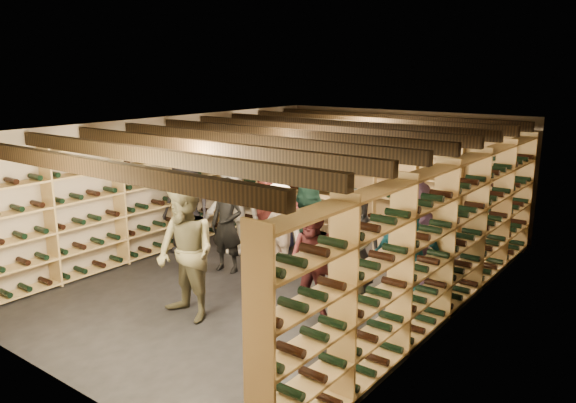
# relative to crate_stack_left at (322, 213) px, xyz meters

# --- Properties ---
(ground) EXTENTS (8.00, 8.00, 0.00)m
(ground) POSITION_rel_crate_stack_left_xyz_m (1.01, -2.53, -0.34)
(ground) COLOR black
(ground) RESTS_ON ground
(walls) EXTENTS (5.52, 8.02, 2.40)m
(walls) POSITION_rel_crate_stack_left_xyz_m (1.01, -2.53, 0.86)
(walls) COLOR #B6A48D
(walls) RESTS_ON ground
(ceiling) EXTENTS (5.50, 8.00, 0.01)m
(ceiling) POSITION_rel_crate_stack_left_xyz_m (1.01, -2.53, 2.06)
(ceiling) COLOR beige
(ceiling) RESTS_ON walls
(ceiling_joists) EXTENTS (5.40, 7.12, 0.18)m
(ceiling_joists) POSITION_rel_crate_stack_left_xyz_m (1.01, -2.53, 1.92)
(ceiling_joists) COLOR black
(ceiling_joists) RESTS_ON ground
(wine_rack_left) EXTENTS (0.32, 7.50, 2.15)m
(wine_rack_left) POSITION_rel_crate_stack_left_xyz_m (-1.56, -2.53, 0.74)
(wine_rack_left) COLOR tan
(wine_rack_left) RESTS_ON ground
(wine_rack_right) EXTENTS (0.32, 7.50, 2.15)m
(wine_rack_right) POSITION_rel_crate_stack_left_xyz_m (3.58, -2.53, 0.74)
(wine_rack_right) COLOR tan
(wine_rack_right) RESTS_ON ground
(wine_rack_back) EXTENTS (4.70, 0.30, 2.15)m
(wine_rack_back) POSITION_rel_crate_stack_left_xyz_m (1.01, 1.30, 0.73)
(wine_rack_back) COLOR tan
(wine_rack_back) RESTS_ON ground
(crate_stack_left) EXTENTS (0.51, 0.34, 0.68)m
(crate_stack_left) POSITION_rel_crate_stack_left_xyz_m (0.00, 0.00, 0.00)
(crate_stack_left) COLOR tan
(crate_stack_left) RESTS_ON ground
(crate_stack_right) EXTENTS (0.55, 0.41, 0.51)m
(crate_stack_right) POSITION_rel_crate_stack_left_xyz_m (2.01, -0.90, -0.08)
(crate_stack_right) COLOR tan
(crate_stack_right) RESTS_ON ground
(crate_loose) EXTENTS (0.56, 0.43, 0.17)m
(crate_loose) POSITION_rel_crate_stack_left_xyz_m (0.88, -0.37, -0.25)
(crate_loose) COLOR tan
(crate_loose) RESTS_ON ground
(person_0) EXTENTS (1.02, 0.81, 1.84)m
(person_0) POSITION_rel_crate_stack_left_xyz_m (-1.17, -2.64, 0.58)
(person_0) COLOR black
(person_0) RESTS_ON ground
(person_1) EXTENTS (0.62, 0.47, 1.55)m
(person_1) POSITION_rel_crate_stack_left_xyz_m (0.13, -2.98, 0.44)
(person_1) COLOR black
(person_1) RESTS_ON ground
(person_2) EXTENTS (0.96, 0.79, 1.81)m
(person_2) POSITION_rel_crate_stack_left_xyz_m (0.95, -4.63, 0.57)
(person_2) COLOR brown
(person_2) RESTS_ON ground
(person_3) EXTENTS (1.01, 0.63, 1.51)m
(person_3) POSITION_rel_crate_stack_left_xyz_m (0.95, -2.68, 0.42)
(person_3) COLOR beige
(person_3) RESTS_ON ground
(person_4) EXTENTS (1.00, 0.74, 1.58)m
(person_4) POSITION_rel_crate_stack_left_xyz_m (3.19, -2.74, 0.45)
(person_4) COLOR #196584
(person_4) RESTS_ON ground
(person_5) EXTENTS (1.78, 0.80, 1.85)m
(person_5) POSITION_rel_crate_stack_left_xyz_m (0.33, -2.14, 0.59)
(person_5) COLOR maroon
(person_5) RESTS_ON ground
(person_6) EXTENTS (0.88, 0.65, 1.63)m
(person_6) POSITION_rel_crate_stack_left_xyz_m (0.11, -1.63, 0.47)
(person_6) COLOR #22234F
(person_6) RESTS_ON ground
(person_7) EXTENTS (0.58, 0.40, 1.52)m
(person_7) POSITION_rel_crate_stack_left_xyz_m (2.51, -3.07, 0.42)
(person_7) COLOR gray
(person_7) RESTS_ON ground
(person_8) EXTENTS (0.78, 0.64, 1.50)m
(person_8) POSITION_rel_crate_stack_left_xyz_m (2.21, -3.53, 0.41)
(person_8) COLOR #43191C
(person_8) RESTS_ON ground
(person_9) EXTENTS (1.22, 0.79, 1.79)m
(person_9) POSITION_rel_crate_stack_left_xyz_m (-0.40, -2.27, 0.55)
(person_9) COLOR #BAB5AB
(person_9) RESTS_ON ground
(person_10) EXTENTS (1.18, 0.68, 1.90)m
(person_10) POSITION_rel_crate_stack_left_xyz_m (0.48, -1.23, 0.61)
(person_10) COLOR #244F3E
(person_10) RESTS_ON ground
(person_11) EXTENTS (1.55, 0.75, 1.61)m
(person_11) POSITION_rel_crate_stack_left_xyz_m (2.77, -1.59, 0.46)
(person_11) COLOR slate
(person_11) RESTS_ON ground
(person_12) EXTENTS (0.88, 0.73, 1.54)m
(person_12) POSITION_rel_crate_stack_left_xyz_m (2.17, -2.38, 0.43)
(person_12) COLOR #323136
(person_12) RESTS_ON ground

